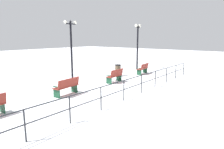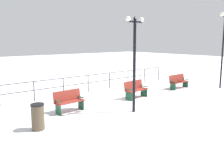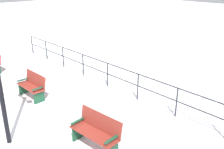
{
  "view_description": "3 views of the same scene",
  "coord_description": "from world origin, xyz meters",
  "px_view_note": "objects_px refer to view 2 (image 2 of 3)",
  "views": [
    {
      "loc": [
        -8.61,
        8.78,
        3.19
      ],
      "look_at": [
        -1.64,
        0.09,
        1.07
      ],
      "focal_mm": 31.8,
      "sensor_mm": 36.0,
      "label": 1
    },
    {
      "loc": [
        8.85,
        -6.95,
        3.21
      ],
      "look_at": [
        -0.88,
        1.04,
        1.33
      ],
      "focal_mm": 36.59,
      "sensor_mm": 36.0,
      "label": 2
    },
    {
      "loc": [
        3.76,
        6.77,
        4.5
      ],
      "look_at": [
        -1.95,
        0.58,
        1.24
      ],
      "focal_mm": 41.32,
      "sensor_mm": 36.0,
      "label": 3
    }
  ],
  "objects_px": {
    "bench_fourth": "(178,81)",
    "trash_bin": "(38,117)",
    "bench_second": "(69,101)",
    "lamppost_far": "(224,33)",
    "lamppost_middle": "(134,52)",
    "bench_third": "(136,89)"
  },
  "relations": [
    {
      "from": "bench_second",
      "to": "trash_bin",
      "type": "bearing_deg",
      "value": -59.87
    },
    {
      "from": "trash_bin",
      "to": "bench_fourth",
      "type": "bearing_deg",
      "value": 95.91
    },
    {
      "from": "bench_third",
      "to": "lamppost_middle",
      "type": "xyz_separation_m",
      "value": [
        1.72,
        -1.86,
        2.21
      ]
    },
    {
      "from": "lamppost_middle",
      "to": "bench_third",
      "type": "bearing_deg",
      "value": 132.85
    },
    {
      "from": "bench_second",
      "to": "lamppost_far",
      "type": "xyz_separation_m",
      "value": [
        1.9,
        10.58,
        3.22
      ]
    },
    {
      "from": "lamppost_far",
      "to": "trash_bin",
      "type": "bearing_deg",
      "value": -93.19
    },
    {
      "from": "bench_fourth",
      "to": "lamppost_far",
      "type": "xyz_separation_m",
      "value": [
        1.75,
        2.33,
        3.23
      ]
    },
    {
      "from": "bench_second",
      "to": "lamppost_middle",
      "type": "height_order",
      "value": "lamppost_middle"
    },
    {
      "from": "bench_fourth",
      "to": "trash_bin",
      "type": "height_order",
      "value": "trash_bin"
    },
    {
      "from": "lamppost_far",
      "to": "trash_bin",
      "type": "xyz_separation_m",
      "value": [
        -0.7,
        -12.51,
        -3.23
      ]
    },
    {
      "from": "bench_second",
      "to": "trash_bin",
      "type": "distance_m",
      "value": 2.28
    },
    {
      "from": "bench_third",
      "to": "lamppost_middle",
      "type": "distance_m",
      "value": 3.37
    },
    {
      "from": "bench_fourth",
      "to": "trash_bin",
      "type": "distance_m",
      "value": 10.23
    },
    {
      "from": "bench_second",
      "to": "bench_third",
      "type": "relative_size",
      "value": 0.9
    },
    {
      "from": "bench_second",
      "to": "bench_third",
      "type": "xyz_separation_m",
      "value": [
        0.18,
        4.12,
        0.01
      ]
    },
    {
      "from": "lamppost_far",
      "to": "bench_third",
      "type": "bearing_deg",
      "value": -104.95
    },
    {
      "from": "lamppost_middle",
      "to": "bench_second",
      "type": "bearing_deg",
      "value": -130.15
    },
    {
      "from": "lamppost_middle",
      "to": "trash_bin",
      "type": "distance_m",
      "value": 4.79
    },
    {
      "from": "trash_bin",
      "to": "lamppost_middle",
      "type": "bearing_deg",
      "value": 80.56
    },
    {
      "from": "lamppost_middle",
      "to": "trash_bin",
      "type": "height_order",
      "value": "lamppost_middle"
    },
    {
      "from": "bench_second",
      "to": "lamppost_far",
      "type": "height_order",
      "value": "lamppost_far"
    },
    {
      "from": "bench_third",
      "to": "lamppost_far",
      "type": "height_order",
      "value": "lamppost_far"
    }
  ]
}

